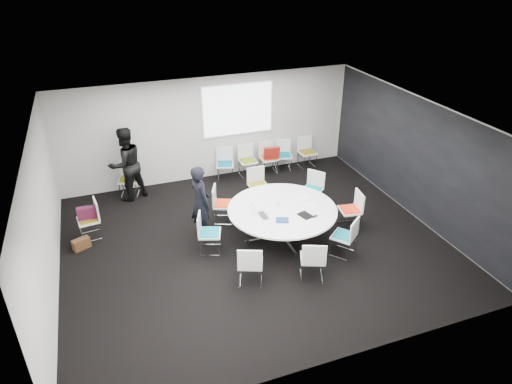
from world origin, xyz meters
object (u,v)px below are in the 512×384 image
object	(u,v)px
chair_ring_e	(210,240)
chair_back_b	(248,166)
chair_ring_a	(350,216)
chair_back_d	(283,161)
chair_ring_b	(312,196)
chair_back_a	(225,170)
chair_ring_d	(223,210)
chair_spare_left	(90,226)
chair_ring_f	(250,271)
chair_person_back	(129,185)
person_main	(201,202)
laptop	(265,215)
chair_back_c	(268,164)
cup	(278,203)
maroon_bag	(87,213)
chair_ring_g	(312,266)
conference_table	(282,215)
person_back	(126,164)
chair_ring_c	(258,192)
chair_back_e	(307,158)
chair_ring_h	(344,243)

from	to	relation	value
chair_ring_e	chair_back_b	world-z (taller)	same
chair_ring_a	chair_back_d	xyz separation A→B (m)	(-0.23, 3.34, 0.00)
chair_ring_b	chair_back_a	xyz separation A→B (m)	(-1.59, 2.16, 0.00)
chair_ring_d	chair_spare_left	size ratio (longest dim) A/B	1.00
chair_ring_f	chair_person_back	distance (m)	4.74
person_main	chair_ring_b	bearing A→B (deg)	-97.45
laptop	chair_back_c	bearing A→B (deg)	-23.92
cup	maroon_bag	world-z (taller)	cup
chair_ring_b	chair_back_c	size ratio (longest dim) A/B	1.00
chair_ring_g	person_main	bearing A→B (deg)	148.92
conference_table	chair_ring_d	size ratio (longest dim) A/B	2.69
chair_back_b	chair_back_c	distance (m)	0.61
chair_ring_g	chair_person_back	distance (m)	5.52
person_back	chair_ring_g	bearing A→B (deg)	99.19
cup	maroon_bag	size ratio (longest dim) A/B	0.22
chair_back_b	chair_person_back	bearing A→B (deg)	0.71
chair_ring_c	chair_ring_f	xyz separation A→B (m)	(-1.24, -2.92, 0.00)
chair_spare_left	maroon_bag	size ratio (longest dim) A/B	2.20
conference_table	laptop	world-z (taller)	laptop
chair_ring_b	chair_back_e	xyz separation A→B (m)	(0.89, 2.14, 0.00)
chair_back_b	chair_ring_b	bearing A→B (deg)	113.36
chair_ring_c	chair_ring_d	bearing A→B (deg)	27.00
chair_back_e	maroon_bag	size ratio (longest dim) A/B	2.20
chair_ring_d	person_back	world-z (taller)	person_back
chair_back_c	cup	distance (m)	3.18
chair_ring_h	chair_person_back	distance (m)	5.73
chair_ring_b	chair_spare_left	xyz separation A→B (m)	(-5.22, 0.42, 0.00)
chair_back_c	chair_ring_b	bearing A→B (deg)	99.42
chair_back_a	chair_back_c	bearing A→B (deg)	-164.96
chair_ring_g	chair_spare_left	bearing A→B (deg)	165.36
chair_back_a	laptop	world-z (taller)	chair_back_a
maroon_bag	chair_ring_h	bearing A→B (deg)	-26.67
chair_ring_b	chair_back_b	size ratio (longest dim) A/B	1.00
chair_back_e	maroon_bag	distance (m)	6.37
chair_back_d	laptop	size ratio (longest dim) A/B	2.77
chair_ring_f	chair_back_b	distance (m)	4.67
person_back	cup	xyz separation A→B (m)	(2.91, -2.81, -0.18)
chair_ring_a	chair_spare_left	xyz separation A→B (m)	(-5.59, 1.60, 0.00)
chair_spare_left	chair_back_a	bearing A→B (deg)	-71.42
chair_ring_f	person_back	world-z (taller)	person_back
conference_table	chair_person_back	size ratio (longest dim) A/B	2.69
chair_ring_b	laptop	xyz separation A→B (m)	(-1.70, -1.18, 0.47)
chair_spare_left	person_main	bearing A→B (deg)	-115.45
chair_ring_a	chair_back_a	bearing A→B (deg)	38.35
chair_ring_a	person_main	size ratio (longest dim) A/B	0.52
maroon_bag	chair_ring_f	bearing A→B (deg)	-43.67
chair_ring_h	chair_spare_left	world-z (taller)	same
chair_ring_e	person_main	size ratio (longest dim) A/B	0.52
cup	person_back	bearing A→B (deg)	135.99
chair_ring_c	chair_ring_e	bearing A→B (deg)	42.89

